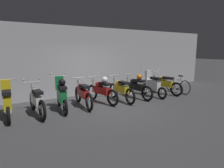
# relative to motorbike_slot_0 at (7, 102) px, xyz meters

# --- Properties ---
(ground_plane) EXTENTS (80.00, 80.00, 0.00)m
(ground_plane) POSITION_rel_motorbike_slot_0_xyz_m (3.34, -0.60, -0.52)
(ground_plane) COLOR #424244
(back_wall) EXTENTS (16.00, 0.30, 3.14)m
(back_wall) POSITION_rel_motorbike_slot_0_xyz_m (3.34, 1.91, 1.05)
(back_wall) COLOR #ADADB2
(back_wall) RESTS_ON ground
(motorbike_slot_0) EXTENTS (0.56, 1.68, 1.18)m
(motorbike_slot_0) POSITION_rel_motorbike_slot_0_xyz_m (0.00, 0.00, 0.00)
(motorbike_slot_0) COLOR black
(motorbike_slot_0) RESTS_ON ground
(motorbike_slot_1) EXTENTS (0.59, 1.95, 1.15)m
(motorbike_slot_1) POSITION_rel_motorbike_slot_0_xyz_m (0.83, -0.11, -0.03)
(motorbike_slot_1) COLOR black
(motorbike_slot_1) RESTS_ON ground
(motorbike_slot_2) EXTENTS (0.59, 1.68, 1.29)m
(motorbike_slot_2) POSITION_rel_motorbike_slot_0_xyz_m (1.67, -0.05, 0.04)
(motorbike_slot_2) COLOR black
(motorbike_slot_2) RESTS_ON ground
(motorbike_slot_3) EXTENTS (0.56, 1.95, 1.03)m
(motorbike_slot_3) POSITION_rel_motorbike_slot_0_xyz_m (2.51, 0.04, -0.03)
(motorbike_slot_3) COLOR black
(motorbike_slot_3) RESTS_ON ground
(motorbike_slot_4) EXTENTS (0.61, 1.93, 1.15)m
(motorbike_slot_4) POSITION_rel_motorbike_slot_0_xyz_m (3.34, 0.12, 0.00)
(motorbike_slot_4) COLOR black
(motorbike_slot_4) RESTS_ON ground
(motorbike_slot_5) EXTENTS (0.59, 1.95, 1.15)m
(motorbike_slot_5) POSITION_rel_motorbike_slot_0_xyz_m (4.18, -0.01, -0.03)
(motorbike_slot_5) COLOR black
(motorbike_slot_5) RESTS_ON ground
(motorbike_slot_6) EXTENTS (0.56, 1.95, 1.08)m
(motorbike_slot_6) POSITION_rel_motorbike_slot_0_xyz_m (5.01, 0.04, 0.00)
(motorbike_slot_6) COLOR black
(motorbike_slot_6) RESTS_ON ground
(motorbike_slot_7) EXTENTS (0.59, 1.68, 1.29)m
(motorbike_slot_7) POSITION_rel_motorbike_slot_0_xyz_m (5.85, -0.09, 0.00)
(motorbike_slot_7) COLOR black
(motorbike_slot_7) RESTS_ON ground
(motorbike_slot_8) EXTENTS (0.62, 1.93, 1.15)m
(motorbike_slot_8) POSITION_rel_motorbike_slot_0_xyz_m (6.68, 0.02, -0.03)
(motorbike_slot_8) COLOR black
(motorbike_slot_8) RESTS_ON ground
(bicycle) EXTENTS (0.50, 1.72, 0.89)m
(bicycle) POSITION_rel_motorbike_slot_0_xyz_m (7.49, -0.09, -0.16)
(bicycle) COLOR black
(bicycle) RESTS_ON ground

